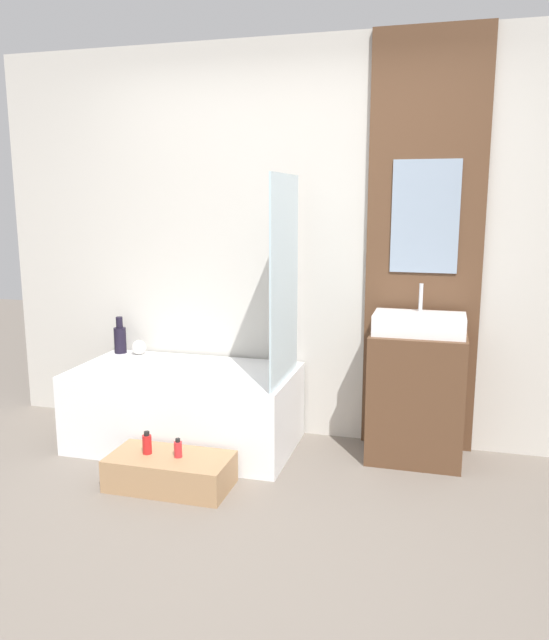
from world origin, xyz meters
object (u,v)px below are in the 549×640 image
(vase_tall_dark, at_px, (120,338))
(vase_round_light, at_px, (139,347))
(bottle_soap_secondary, at_px, (178,449))
(bathtub, at_px, (185,407))
(bottle_soap_primary, at_px, (147,444))
(wooden_step_bench, at_px, (170,471))
(sink, at_px, (419,324))

(vase_tall_dark, bearing_deg, vase_round_light, -3.28)
(bottle_soap_secondary, bearing_deg, bathtub, 109.60)
(bathtub, bearing_deg, vase_tall_dark, 154.61)
(vase_round_light, bearing_deg, bottle_soap_primary, -60.78)
(wooden_step_bench, relative_size, sink, 1.27)
(vase_round_light, xyz_separation_m, bottle_soap_primary, (0.49, -0.88, -0.32))
(wooden_step_bench, distance_m, vase_round_light, 1.18)
(bathtub, relative_size, vase_round_light, 13.84)
(bottle_soap_primary, bearing_deg, vase_tall_dark, 125.82)
(bathtub, relative_size, bottle_soap_secondary, 13.08)
(wooden_step_bench, xyz_separation_m, vase_round_light, (-0.63, 0.88, 0.47))
(wooden_step_bench, xyz_separation_m, bottle_soap_secondary, (0.05, 0.00, 0.14))
(vase_tall_dark, relative_size, vase_round_light, 2.54)
(wooden_step_bench, bearing_deg, bottle_soap_primary, 180.00)
(vase_round_light, bearing_deg, bottle_soap_secondary, -52.28)
(vase_tall_dark, height_order, vase_round_light, vase_tall_dark)
(wooden_step_bench, bearing_deg, vase_round_light, 125.56)
(vase_round_light, bearing_deg, wooden_step_bench, -54.44)
(bottle_soap_primary, height_order, bottle_soap_secondary, bottle_soap_primary)
(bottle_soap_secondary, bearing_deg, vase_round_light, 127.72)
(wooden_step_bench, relative_size, vase_round_light, 6.67)
(vase_tall_dark, height_order, bottle_soap_secondary, vase_tall_dark)
(wooden_step_bench, distance_m, vase_tall_dark, 1.29)
(bathtub, height_order, bottle_soap_primary, bathtub)
(wooden_step_bench, distance_m, sink, 1.69)
(sink, distance_m, bottle_soap_secondary, 1.59)
(bathtub, xyz_separation_m, wooden_step_bench, (0.16, -0.60, -0.17))
(bathtub, relative_size, vase_tall_dark, 5.44)
(wooden_step_bench, distance_m, bottle_soap_primary, 0.20)
(bathtub, height_order, bottle_soap_secondary, bathtub)
(wooden_step_bench, height_order, bottle_soap_primary, bottle_soap_primary)
(vase_round_light, bearing_deg, vase_tall_dark, 176.72)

